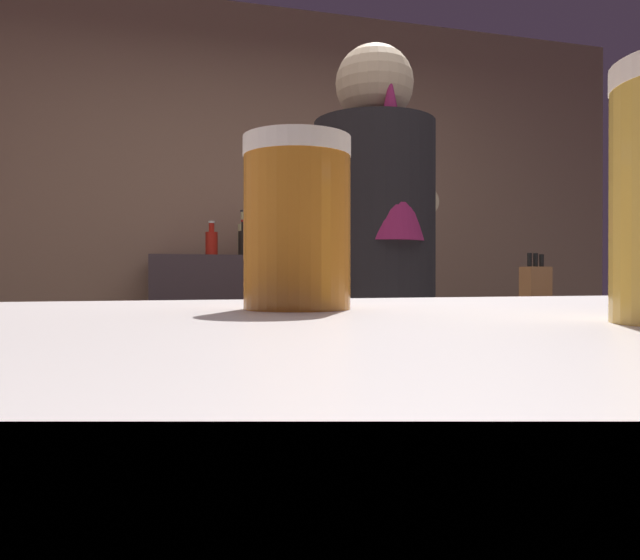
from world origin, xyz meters
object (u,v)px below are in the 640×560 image
(bottle_hot_sauce, at_px, (244,238))
(knife_block, at_px, (535,291))
(bottle_vinegar, at_px, (244,242))
(mixing_bowl, at_px, (304,314))
(pint_glass_far, at_px, (297,223))
(bottle_olive_oil, at_px, (259,240))
(bartender, at_px, (375,302))
(chefs_knife, at_px, (407,320))
(bottle_soy, at_px, (212,242))

(bottle_hot_sauce, bearing_deg, knife_block, -52.89)
(bottle_vinegar, bearing_deg, mixing_bowl, -88.78)
(pint_glass_far, distance_m, bottle_olive_oil, 2.85)
(pint_glass_far, xyz_separation_m, bottle_hot_sauce, (0.40, 2.95, 0.18))
(bottle_vinegar, bearing_deg, bartender, -86.15)
(bartender, distance_m, bottle_vinegar, 1.72)
(chefs_knife, relative_size, bottle_soy, 1.30)
(bottle_vinegar, height_order, bottle_olive_oil, bottle_olive_oil)
(bartender, relative_size, pint_glass_far, 13.63)
(bottle_hot_sauce, bearing_deg, mixing_bowl, -89.49)
(mixing_bowl, relative_size, chefs_knife, 0.91)
(chefs_knife, distance_m, bottle_vinegar, 1.40)
(chefs_knife, relative_size, pint_glass_far, 1.90)
(pint_glass_far, height_order, bottle_olive_oil, bottle_olive_oil)
(bottle_soy, bearing_deg, bartender, -80.16)
(chefs_knife, bearing_deg, bottle_soy, 117.62)
(bottle_hot_sauce, height_order, bottle_vinegar, bottle_hot_sauce)
(bottle_soy, distance_m, bottle_hot_sauce, 0.23)
(bottle_soy, bearing_deg, mixing_bowl, -80.52)
(mixing_bowl, distance_m, bottle_olive_oil, 1.24)
(bottle_vinegar, bearing_deg, pint_glass_far, -97.78)
(bottle_hot_sauce, bearing_deg, bartender, -86.82)
(knife_block, relative_size, bottle_soy, 1.39)
(knife_block, bearing_deg, bottle_hot_sauce, 127.11)
(bottle_hot_sauce, bearing_deg, bottle_olive_oil, -66.51)
(chefs_knife, height_order, pint_glass_far, pint_glass_far)
(pint_glass_far, bearing_deg, chefs_knife, 63.21)
(bottle_vinegar, xyz_separation_m, bottle_olive_oil, (0.08, -0.04, 0.01))
(knife_block, distance_m, pint_glass_far, 2.16)
(bottle_olive_oil, bearing_deg, chefs_knife, -75.83)
(bottle_hot_sauce, distance_m, bottle_vinegar, 0.11)
(knife_block, bearing_deg, chefs_knife, -170.66)
(bottle_soy, bearing_deg, chefs_knife, -65.89)
(bartender, xyz_separation_m, bottle_hot_sauce, (-0.10, 1.80, 0.29))
(chefs_knife, relative_size, bottle_hot_sauce, 0.92)
(knife_block, height_order, bottle_hot_sauce, bottle_hot_sauce)
(bottle_olive_oil, bearing_deg, bottle_hot_sauce, 113.49)
(chefs_knife, bearing_deg, bottle_vinegar, 110.46)
(mixing_bowl, height_order, chefs_knife, mixing_bowl)
(bartender, distance_m, bottle_olive_oil, 1.68)
(knife_block, height_order, pint_glass_far, pint_glass_far)
(bottle_soy, bearing_deg, bottle_hot_sauce, 32.80)
(mixing_bowl, distance_m, bottle_vinegar, 1.28)
(bottle_vinegar, distance_m, bottle_olive_oil, 0.09)
(mixing_bowl, height_order, bottle_olive_oil, bottle_olive_oil)
(pint_glass_far, bearing_deg, bottle_soy, 85.73)
(bartender, distance_m, chefs_knife, 0.50)
(bartender, xyz_separation_m, bottle_soy, (-0.29, 1.68, 0.26))
(mixing_bowl, xyz_separation_m, bottle_soy, (-0.20, 1.22, 0.32))
(bartender, distance_m, pint_glass_far, 1.26)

